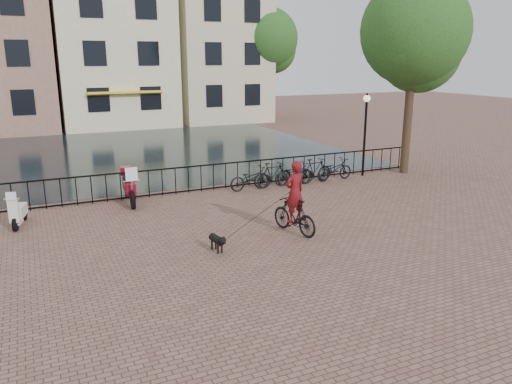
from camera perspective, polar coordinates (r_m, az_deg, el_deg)
name	(u,v)px	position (r m, az deg, el deg)	size (l,w,h in m)	color
ground	(308,269)	(12.25, 5.94, -8.78)	(100.00, 100.00, 0.00)	brown
canal_water	(147,151)	(27.96, -12.37, 4.59)	(20.00, 20.00, 0.00)	black
railing	(201,178)	(19.05, -6.29, 1.55)	(20.00, 0.05, 1.02)	black
canal_house_mid	(111,44)	(40.10, -16.29, 15.92)	(8.00, 9.50, 11.80)	beige
canal_house_right	(212,35)	(42.13, -5.06, 17.41)	(7.00, 9.00, 13.30)	beige
tree_near_right	(415,32)	(22.61, 17.68, 17.06)	(4.48, 4.48, 8.24)	black
tree_far_right	(267,39)	(40.72, 1.30, 17.12)	(4.76, 4.76, 8.76)	black
lamp_post	(366,120)	(21.71, 12.42, 7.99)	(0.30, 0.30, 3.45)	black
cyclist	(295,202)	(14.34, 4.43, -1.11)	(0.95, 1.90, 2.50)	black
dog	(217,242)	(13.22, -4.51, -5.71)	(0.34, 0.79, 0.52)	black
motorcycle	(129,182)	(17.92, -14.33, 1.07)	(0.62, 2.10, 1.48)	maroon
scooter	(18,206)	(16.66, -25.53, -1.46)	(0.68, 1.38, 1.23)	silver
parked_bike_0	(251,179)	(19.15, -0.60, 1.55)	(0.60, 1.72, 0.90)	black
parked_bike_1	(273,175)	(19.54, 1.94, 1.96)	(0.47, 1.66, 1.00)	black
parked_bike_2	(294,174)	(19.98, 4.38, 2.08)	(0.60, 1.72, 0.90)	black
parked_bike_3	(315,170)	(20.44, 6.72, 2.46)	(0.47, 1.66, 1.00)	black
parked_bike_4	(334,170)	(20.95, 8.94, 2.55)	(0.60, 1.72, 0.90)	black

